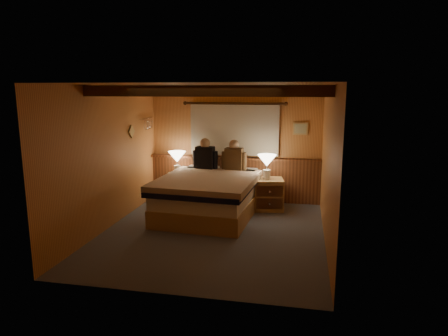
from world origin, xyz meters
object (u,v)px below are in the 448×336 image
(duffel_bag, at_px, (178,199))
(bed, at_px, (209,195))
(lamp_left, at_px, (177,158))
(lamp_right, at_px, (267,162))
(nightstand_right, at_px, (268,194))
(person_left, at_px, (205,156))
(nightstand_left, at_px, (180,188))
(person_right, at_px, (234,157))

(duffel_bag, bearing_deg, bed, -21.99)
(lamp_left, bearing_deg, lamp_right, -8.63)
(nightstand_right, height_order, lamp_right, lamp_right)
(bed, xyz_separation_m, duffel_bag, (-0.76, 0.47, -0.23))
(person_left, bearing_deg, bed, -65.46)
(nightstand_left, xyz_separation_m, person_left, (0.59, -0.08, 0.71))
(bed, height_order, duffel_bag, bed)
(lamp_left, height_order, lamp_right, lamp_right)
(lamp_right, height_order, duffel_bag, lamp_right)
(person_right, height_order, duffel_bag, person_right)
(nightstand_right, distance_m, duffel_bag, 1.83)
(person_left, distance_m, duffel_bag, 1.02)
(nightstand_left, bearing_deg, duffel_bag, -86.42)
(nightstand_right, bearing_deg, lamp_left, 161.87)
(lamp_left, relative_size, duffel_bag, 0.90)
(duffel_bag, bearing_deg, nightstand_left, 112.66)
(lamp_left, bearing_deg, person_right, -5.63)
(nightstand_left, xyz_separation_m, nightstand_right, (1.91, -0.25, 0.02))
(lamp_right, xyz_separation_m, person_right, (-0.67, 0.17, 0.04))
(nightstand_right, bearing_deg, nightstand_left, 162.53)
(lamp_left, height_order, duffel_bag, lamp_left)
(lamp_left, distance_m, person_left, 0.65)
(person_left, bearing_deg, lamp_left, 175.41)
(nightstand_left, distance_m, nightstand_right, 1.92)
(person_left, bearing_deg, person_right, 4.86)
(duffel_bag, bearing_deg, nightstand_right, 13.53)
(lamp_right, bearing_deg, nightstand_right, 9.60)
(bed, relative_size, nightstand_left, 3.87)
(duffel_bag, bearing_deg, lamp_left, 118.00)
(nightstand_right, height_order, person_left, person_left)
(nightstand_right, xyz_separation_m, lamp_left, (-1.96, 0.28, 0.61))
(nightstand_right, height_order, lamp_left, lamp_left)
(lamp_right, distance_m, person_left, 1.29)
(lamp_right, height_order, person_left, person_left)
(bed, distance_m, nightstand_right, 1.22)
(lamp_right, bearing_deg, person_left, 172.14)
(person_left, bearing_deg, nightstand_left, 177.37)
(bed, xyz_separation_m, person_left, (-0.26, 0.76, 0.61))
(bed, distance_m, duffel_bag, 0.92)
(duffel_bag, bearing_deg, person_right, 24.21)
(duffel_bag, bearing_deg, lamp_right, 13.38)
(bed, relative_size, person_right, 3.64)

